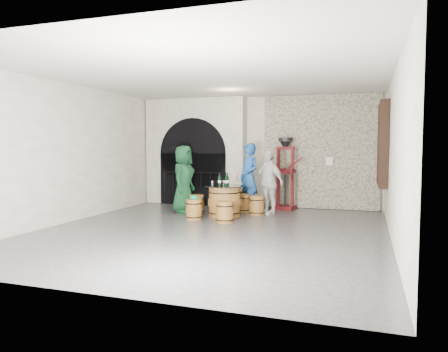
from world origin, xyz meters
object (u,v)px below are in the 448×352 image
(person_green, at_px, (183,179))
(barrel_stool_near_right, at_px, (225,212))
(wine_bottle_left, at_px, (220,180))
(barrel_stool_far, at_px, (243,203))
(barrel_stool_near_left, at_px, (194,209))
(person_blue, at_px, (249,177))
(barrel_table, at_px, (225,201))
(barrel_stool_left, at_px, (197,204))
(side_barrel, at_px, (234,200))
(wine_bottle_center, at_px, (226,181))
(barrel_stool_right, at_px, (257,205))
(person_white, at_px, (268,182))
(wine_bottle_right, at_px, (228,180))
(corking_press, at_px, (285,168))

(person_green, bearing_deg, barrel_stool_near_right, -125.87)
(wine_bottle_left, bearing_deg, barrel_stool_far, 66.10)
(barrel_stool_near_left, relative_size, wine_bottle_left, 1.52)
(wine_bottle_left, bearing_deg, person_blue, 67.54)
(person_blue, height_order, wine_bottle_left, person_blue)
(barrel_stool_far, xyz_separation_m, barrel_stool_near_left, (-0.81, -1.48, 0.00))
(barrel_table, distance_m, barrel_stool_left, 0.87)
(barrel_table, bearing_deg, side_barrel, 90.74)
(wine_bottle_left, xyz_separation_m, wine_bottle_center, (0.18, -0.00, 0.00))
(barrel_stool_near_left, height_order, wine_bottle_center, wine_bottle_center)
(barrel_table, bearing_deg, wine_bottle_center, -32.46)
(barrel_stool_right, relative_size, person_blue, 0.27)
(side_barrel, bearing_deg, person_white, -10.54)
(side_barrel, bearing_deg, person_blue, 31.33)
(person_white, bearing_deg, wine_bottle_right, -113.82)
(barrel_stool_near_right, bearing_deg, wine_bottle_left, 117.25)
(barrel_stool_near_right, distance_m, side_barrel, 1.70)
(wine_bottle_center, height_order, corking_press, corking_press)
(barrel_stool_near_right, xyz_separation_m, corking_press, (0.93, 2.51, 0.92))
(barrel_stool_near_left, distance_m, wine_bottle_left, 1.01)
(barrel_stool_left, bearing_deg, side_barrel, 38.92)
(barrel_stool_far, bearing_deg, barrel_table, -107.39)
(barrel_stool_far, xyz_separation_m, barrel_stool_right, (0.44, -0.32, 0.00))
(barrel_stool_left, xyz_separation_m, barrel_stool_right, (1.54, 0.30, 0.00))
(barrel_stool_right, bearing_deg, barrel_stool_far, 143.97)
(barrel_stool_right, xyz_separation_m, wine_bottle_center, (-0.65, -0.53, 0.67))
(barrel_stool_near_left, xyz_separation_m, side_barrel, (0.54, 1.52, 0.07))
(person_white, height_order, corking_press, corking_press)
(wine_bottle_center, bearing_deg, barrel_stool_left, 165.62)
(barrel_stool_left, distance_m, person_white, 1.95)
(barrel_table, bearing_deg, barrel_stool_near_right, -70.96)
(barrel_stool_near_right, distance_m, wine_bottle_right, 1.12)
(barrel_stool_near_left, distance_m, corking_press, 3.08)
(person_green, distance_m, wine_bottle_center, 1.34)
(barrel_stool_right, bearing_deg, corking_press, 66.89)
(barrel_stool_right, distance_m, wine_bottle_left, 1.18)
(person_white, distance_m, wine_bottle_left, 1.30)
(wine_bottle_center, xyz_separation_m, side_barrel, (-0.07, 0.90, -0.60))
(barrel_stool_left, xyz_separation_m, barrel_stool_near_left, (0.28, -0.85, 0.00))
(person_white, bearing_deg, barrel_stool_near_right, -82.84)
(wine_bottle_left, bearing_deg, barrel_stool_right, 32.80)
(person_green, xyz_separation_m, side_barrel, (1.24, 0.57, -0.58))
(barrel_stool_near_right, relative_size, corking_press, 0.25)
(wine_bottle_left, bearing_deg, barrel_stool_near_right, -62.75)
(barrel_stool_right, height_order, side_barrel, side_barrel)
(person_white, relative_size, wine_bottle_center, 5.10)
(wine_bottle_center, relative_size, corking_press, 0.16)
(barrel_stool_left, relative_size, barrel_stool_near_right, 1.00)
(barrel_stool_right, distance_m, barrel_stool_near_right, 1.37)
(barrel_stool_far, relative_size, barrel_stool_right, 1.00)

